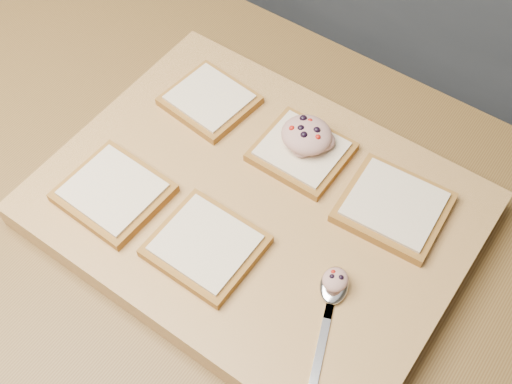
# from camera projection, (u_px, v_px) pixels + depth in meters

# --- Properties ---
(island_counter) EXTENTS (2.00, 0.80, 0.90)m
(island_counter) POSITION_uv_depth(u_px,v_px,m) (247.00, 373.00, 1.18)
(island_counter) COLOR slate
(island_counter) RESTS_ON ground
(cutting_board) EXTENTS (0.52, 0.40, 0.04)m
(cutting_board) POSITION_uv_depth(u_px,v_px,m) (256.00, 209.00, 0.82)
(cutting_board) COLOR tan
(cutting_board) RESTS_ON island_counter
(bread_far_left) EXTENTS (0.12, 0.11, 0.02)m
(bread_far_left) POSITION_uv_depth(u_px,v_px,m) (210.00, 100.00, 0.89)
(bread_far_left) COLOR #9D6528
(bread_far_left) RESTS_ON cutting_board
(bread_far_center) EXTENTS (0.11, 0.10, 0.02)m
(bread_far_center) POSITION_uv_depth(u_px,v_px,m) (302.00, 152.00, 0.84)
(bread_far_center) COLOR #9D6528
(bread_far_center) RESTS_ON cutting_board
(bread_far_right) EXTENTS (0.13, 0.12, 0.02)m
(bread_far_right) POSITION_uv_depth(u_px,v_px,m) (394.00, 207.00, 0.79)
(bread_far_right) COLOR #9D6528
(bread_far_right) RESTS_ON cutting_board
(bread_near_left) EXTENTS (0.12, 0.12, 0.02)m
(bread_near_left) POSITION_uv_depth(u_px,v_px,m) (114.00, 192.00, 0.80)
(bread_near_left) COLOR #9D6528
(bread_near_left) RESTS_ON cutting_board
(bread_near_center) EXTENTS (0.12, 0.11, 0.02)m
(bread_near_center) POSITION_uv_depth(u_px,v_px,m) (206.00, 246.00, 0.76)
(bread_near_center) COLOR #9D6528
(bread_near_center) RESTS_ON cutting_board
(tuna_salad_dollop) EXTENTS (0.07, 0.06, 0.03)m
(tuna_salad_dollop) POSITION_uv_depth(u_px,v_px,m) (307.00, 135.00, 0.82)
(tuna_salad_dollop) COLOR tan
(tuna_salad_dollop) RESTS_ON bread_far_center
(spoon) EXTENTS (0.08, 0.16, 0.01)m
(spoon) POSITION_uv_depth(u_px,v_px,m) (332.00, 295.00, 0.73)
(spoon) COLOR silver
(spoon) RESTS_ON cutting_board
(spoon_salad) EXTENTS (0.03, 0.03, 0.02)m
(spoon_salad) POSITION_uv_depth(u_px,v_px,m) (335.00, 280.00, 0.72)
(spoon_salad) COLOR tan
(spoon_salad) RESTS_ON spoon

